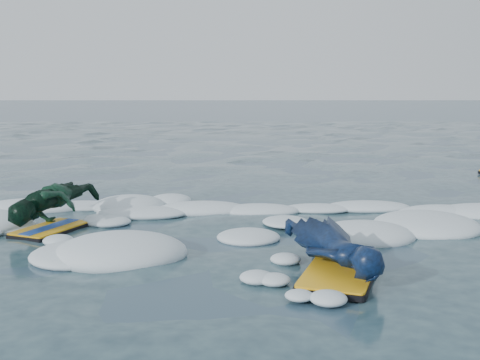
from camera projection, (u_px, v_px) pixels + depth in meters
name	position (u px, v px, depth m)	size (l,w,h in m)	color
ground	(260.00, 242.00, 6.39)	(120.00, 120.00, 0.00)	#1B2C42
foam_band	(257.00, 221.00, 7.41)	(12.00, 3.10, 0.30)	white
prone_woman_unit	(336.00, 249.00, 5.35)	(0.96, 1.69, 0.41)	black
prone_child_unit	(54.00, 206.00, 6.95)	(1.05, 1.46, 0.52)	black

